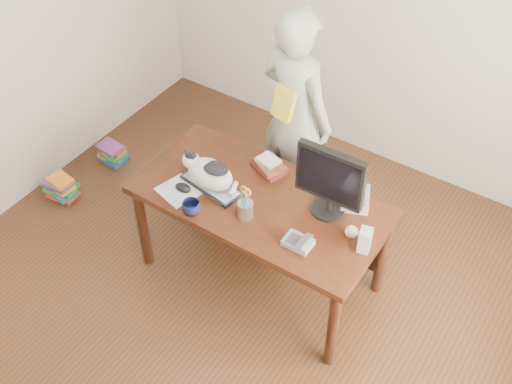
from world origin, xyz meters
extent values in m
plane|color=black|center=(0.00, 0.00, 0.00)|extent=(4.50, 4.50, 0.00)
plane|color=silver|center=(0.00, 2.25, 1.35)|extent=(4.00, 0.00, 4.00)
cube|color=black|center=(0.00, 0.60, 0.72)|extent=(1.60, 0.80, 0.05)
cylinder|color=black|center=(-0.74, 0.26, 0.35)|extent=(0.07, 0.07, 0.70)
cylinder|color=black|center=(0.74, 0.26, 0.35)|extent=(0.07, 0.07, 0.70)
cylinder|color=black|center=(-0.74, 0.94, 0.35)|extent=(0.07, 0.07, 0.70)
cylinder|color=black|center=(0.74, 0.94, 0.35)|extent=(0.07, 0.07, 0.70)
cube|color=black|center=(0.00, 0.96, 0.40)|extent=(1.45, 0.03, 0.50)
cube|color=black|center=(-0.32, 0.52, 0.76)|extent=(0.44, 0.22, 0.02)
cube|color=#B5B4B9|center=(-0.32, 0.52, 0.77)|extent=(0.41, 0.19, 0.00)
ellipsoid|color=silver|center=(-0.32, 0.52, 0.86)|extent=(0.34, 0.24, 0.20)
ellipsoid|color=silver|center=(-0.47, 0.52, 0.90)|extent=(0.13, 0.13, 0.11)
ellipsoid|color=black|center=(-0.47, 0.52, 0.94)|extent=(0.09, 0.09, 0.04)
cone|color=black|center=(-0.50, 0.51, 0.96)|extent=(0.06, 0.06, 0.07)
cone|color=black|center=(-0.45, 0.51, 0.96)|extent=(0.06, 0.06, 0.07)
ellipsoid|color=black|center=(-0.27, 0.51, 0.94)|extent=(0.19, 0.16, 0.04)
cylinder|color=silver|center=(-0.16, 0.54, 0.80)|extent=(0.08, 0.14, 0.04)
cylinder|color=black|center=(0.40, 0.74, 0.76)|extent=(0.22, 0.22, 0.02)
cylinder|color=black|center=(0.40, 0.74, 0.82)|extent=(0.04, 0.04, 0.10)
cube|color=black|center=(0.40, 0.73, 1.05)|extent=(0.43, 0.06, 0.36)
cube|color=black|center=(0.40, 0.70, 1.05)|extent=(0.39, 0.01, 0.31)
cylinder|color=#97979C|center=(0.01, 0.43, 0.80)|extent=(0.11, 0.11, 0.11)
cylinder|color=black|center=(-0.01, 0.44, 0.90)|extent=(0.04, 0.03, 0.16)
cylinder|color=#0C5CB1|center=(0.02, 0.41, 0.90)|extent=(0.03, 0.04, 0.16)
cylinder|color=red|center=(0.01, 0.45, 0.90)|extent=(0.02, 0.04, 0.16)
cylinder|color=#1B892C|center=(-0.01, 0.41, 0.90)|extent=(0.02, 0.03, 0.16)
cylinder|color=silver|center=(0.01, 0.42, 0.91)|extent=(0.02, 0.03, 0.12)
cylinder|color=silver|center=(0.02, 0.42, 0.91)|extent=(0.02, 0.03, 0.12)
torus|color=orange|center=(0.00, 0.42, 0.97)|extent=(0.05, 0.03, 0.05)
torus|color=orange|center=(0.03, 0.42, 0.97)|extent=(0.05, 0.03, 0.05)
cube|color=silver|center=(-0.47, 0.37, 0.75)|extent=(0.29, 0.28, 0.01)
ellipsoid|color=black|center=(-0.45, 0.39, 0.77)|extent=(0.13, 0.10, 0.04)
imported|color=black|center=(-0.29, 0.27, 0.79)|extent=(0.16, 0.16, 0.09)
cube|color=slate|center=(0.39, 0.40, 0.77)|extent=(0.17, 0.12, 0.04)
cube|color=#3A3A3C|center=(0.37, 0.39, 0.79)|extent=(0.07, 0.08, 0.01)
cube|color=silver|center=(0.43, 0.41, 0.80)|extent=(0.04, 0.14, 0.05)
cube|color=gray|center=(0.73, 0.58, 0.83)|extent=(0.09, 0.09, 0.16)
sphere|color=beige|center=(0.62, 0.63, 0.79)|extent=(0.08, 0.08, 0.08)
cube|color=#451212|center=(-0.10, 0.86, 0.77)|extent=(0.26, 0.22, 0.04)
cube|color=#502E1B|center=(-0.10, 0.86, 0.80)|extent=(0.25, 0.22, 0.03)
cube|color=silver|center=(-0.11, 0.87, 0.82)|extent=(0.16, 0.14, 0.02)
cube|color=slate|center=(0.51, 0.91, 0.78)|extent=(0.24, 0.27, 0.06)
cube|color=#3A3A3C|center=(0.52, 0.88, 0.81)|extent=(0.15, 0.15, 0.01)
imported|color=beige|center=(-0.20, 1.35, 0.84)|extent=(0.69, 0.53, 1.68)
cube|color=yellow|center=(-0.20, 1.18, 1.05)|extent=(0.18, 0.13, 0.22)
cube|color=red|center=(-1.75, 0.40, 0.01)|extent=(0.25, 0.19, 0.03)
cube|color=navy|center=(-1.74, 0.39, 0.04)|extent=(0.23, 0.18, 0.03)
cube|color=#237631|center=(-1.76, 0.41, 0.08)|extent=(0.27, 0.22, 0.03)
cube|color=gold|center=(-1.75, 0.40, 0.11)|extent=(0.21, 0.16, 0.03)
cube|color=#642E74|center=(-1.76, 0.39, 0.14)|extent=(0.23, 0.17, 0.03)
cube|color=orange|center=(-1.74, 0.41, 0.17)|extent=(0.21, 0.17, 0.03)
cube|color=navy|center=(-1.72, 0.95, 0.02)|extent=(0.25, 0.19, 0.03)
cube|color=orange|center=(-1.73, 0.96, 0.05)|extent=(0.22, 0.19, 0.03)
cube|color=#237631|center=(-1.71, 0.94, 0.08)|extent=(0.24, 0.19, 0.03)
cube|color=red|center=(-1.72, 0.96, 0.11)|extent=(0.21, 0.16, 0.03)
cube|color=#642E74|center=(-1.73, 0.94, 0.14)|extent=(0.22, 0.17, 0.03)
camera|label=1|loc=(1.56, -1.81, 3.57)|focal=45.00mm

